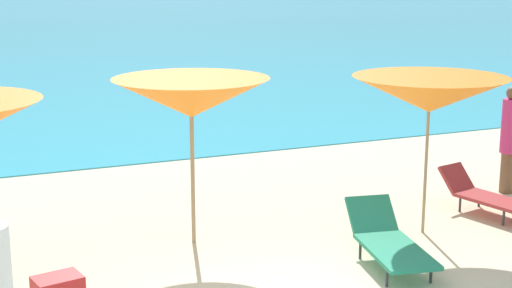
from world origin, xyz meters
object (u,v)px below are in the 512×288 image
lounge_chair_3 (388,240)px  umbrella_4 (191,98)px  umbrella_5 (430,94)px  lounge_chair_5 (483,194)px  beachgoer_2 (510,136)px

lounge_chair_3 → umbrella_4: bearing=150.1°
umbrella_5 → lounge_chair_5: bearing=15.9°
lounge_chair_3 → umbrella_5: bearing=47.8°
umbrella_4 → lounge_chair_3: size_ratio=1.23×
umbrella_5 → beachgoer_2: (2.39, 1.10, -1.00)m
umbrella_4 → lounge_chair_3: umbrella_4 is taller
umbrella_4 → beachgoer_2: bearing=2.3°
umbrella_5 → lounge_chair_3: size_ratio=1.21×
umbrella_5 → lounge_chair_5: umbrella_5 is taller
umbrella_4 → lounge_chair_3: bearing=-40.9°
umbrella_4 → lounge_chair_5: umbrella_4 is taller
umbrella_4 → umbrella_5: bearing=-16.1°
umbrella_4 → umbrella_5: umbrella_4 is taller
umbrella_5 → lounge_chair_5: 2.14m
beachgoer_2 → umbrella_5: bearing=2.1°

